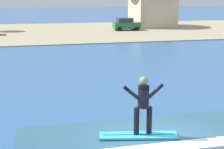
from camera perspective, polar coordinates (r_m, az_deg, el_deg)
surfboard at (r=9.61m, az=4.69°, el=-10.68°), size 2.34×0.91×0.06m
surfer at (r=9.32m, az=5.55°, el=-4.88°), size 1.22×0.32×1.73m
shoreline_bank at (r=46.87m, az=-9.12°, el=7.55°), size 120.00×25.68×0.09m
car_far_shore at (r=47.30m, az=2.52°, el=8.86°), size 3.88×2.14×1.86m
house_gabled_white at (r=53.15m, az=7.13°, el=12.66°), size 8.70×8.70×7.10m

